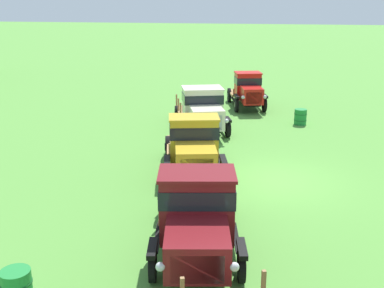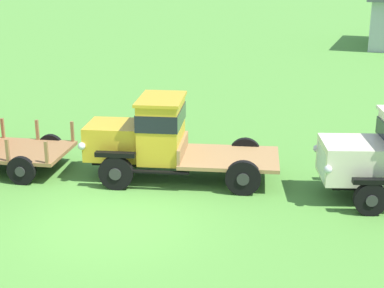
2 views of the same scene
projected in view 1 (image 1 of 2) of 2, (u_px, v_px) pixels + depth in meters
name	position (u px, v px, depth m)	size (l,w,h in m)	color
ground_plane	(274.00, 181.00, 17.40)	(240.00, 240.00, 0.00)	#518E38
vintage_truck_second_in_line	(197.00, 217.00, 11.79)	(5.56, 3.00, 2.27)	black
vintage_truck_midrow_center	(194.00, 147.00, 17.41)	(5.56, 3.16, 2.28)	black
vintage_truck_far_side	(203.00, 109.00, 23.54)	(5.82, 3.63, 2.20)	black
vintage_truck_back_of_row	(248.00, 90.00, 28.62)	(4.90, 2.80, 2.17)	black
oil_drum_beside_row	(300.00, 117.00, 25.17)	(0.66, 0.66, 0.82)	#1E7F33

